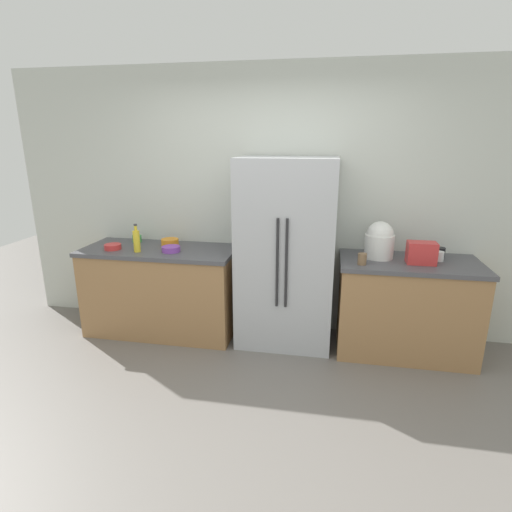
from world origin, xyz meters
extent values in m
plane|color=slate|center=(0.00, 0.00, 0.00)|extent=(10.95, 10.95, 0.00)
cube|color=silver|center=(0.00, 1.71, 1.32)|extent=(5.47, 0.10, 2.65)
cube|color=#9E7247|center=(-1.09, 1.33, 0.43)|extent=(1.51, 0.65, 0.85)
cube|color=#4C4C51|center=(-1.09, 1.33, 0.87)|extent=(1.54, 0.68, 0.04)
cube|color=#9E7247|center=(1.32, 1.33, 0.43)|extent=(1.21, 0.65, 0.85)
cube|color=#4C4C51|center=(1.32, 1.33, 0.87)|extent=(1.24, 0.68, 0.04)
cube|color=#B2B5BA|center=(0.19, 1.34, 0.90)|extent=(0.90, 0.60, 1.79)
cylinder|color=#262628|center=(0.15, 1.03, 0.90)|extent=(0.02, 0.02, 0.81)
cylinder|color=#262628|center=(0.23, 1.03, 0.90)|extent=(0.02, 0.02, 0.81)
cube|color=red|center=(1.39, 1.27, 0.99)|extent=(0.24, 0.15, 0.19)
cylinder|color=white|center=(1.04, 1.39, 1.00)|extent=(0.26, 0.26, 0.22)
sphere|color=white|center=(1.04, 1.39, 1.11)|extent=(0.24, 0.24, 0.24)
cylinder|color=yellow|center=(-1.24, 1.17, 1.00)|extent=(0.06, 0.06, 0.21)
cylinder|color=yellow|center=(-1.24, 1.17, 1.13)|extent=(0.03, 0.03, 0.05)
cylinder|color=#333338|center=(-1.24, 1.17, 1.16)|extent=(0.03, 0.03, 0.02)
cylinder|color=brown|center=(0.88, 1.14, 0.94)|extent=(0.08, 0.08, 0.10)
cylinder|color=black|center=(1.60, 1.50, 0.94)|extent=(0.09, 0.09, 0.09)
cylinder|color=green|center=(-1.42, 1.53, 0.93)|extent=(0.09, 0.09, 0.07)
cylinder|color=white|center=(1.56, 1.39, 0.94)|extent=(0.09, 0.09, 0.08)
cylinder|color=red|center=(-1.52, 1.21, 0.92)|extent=(0.16, 0.16, 0.05)
cylinder|color=orange|center=(-1.02, 1.45, 0.93)|extent=(0.18, 0.18, 0.07)
cylinder|color=purple|center=(-0.92, 1.23, 0.92)|extent=(0.18, 0.18, 0.05)
camera|label=1|loc=(0.58, -2.33, 1.95)|focal=28.34mm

